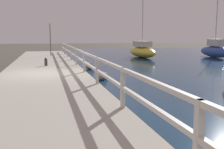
# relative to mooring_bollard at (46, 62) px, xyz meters

# --- Properties ---
(ground_plane) EXTENTS (120.00, 120.00, 0.00)m
(ground_plane) POSITION_rel_mooring_bollard_xyz_m (-0.11, -3.12, -0.59)
(ground_plane) COLOR #4C473D
(dock_walkway) EXTENTS (3.97, 36.00, 0.36)m
(dock_walkway) POSITION_rel_mooring_bollard_xyz_m (-0.11, -3.12, -0.41)
(dock_walkway) COLOR #B2AD9E
(dock_walkway) RESTS_ON ground
(railing) EXTENTS (0.10, 32.50, 0.97)m
(railing) POSITION_rel_mooring_bollard_xyz_m (1.77, -3.12, 0.43)
(railing) COLOR silver
(railing) RESTS_ON dock_walkway
(boulder_far_strip) EXTENTS (0.58, 0.53, 0.44)m
(boulder_far_strip) POSITION_rel_mooring_bollard_xyz_m (2.62, 0.53, -0.37)
(boulder_far_strip) COLOR gray
(boulder_far_strip) RESTS_ON ground
(boulder_near_dock) EXTENTS (0.40, 0.36, 0.30)m
(boulder_near_dock) POSITION_rel_mooring_bollard_xyz_m (2.77, -3.05, -0.44)
(boulder_near_dock) COLOR gray
(boulder_near_dock) RESTS_ON ground
(boulder_water_edge) EXTENTS (0.54, 0.49, 0.41)m
(boulder_water_edge) POSITION_rel_mooring_bollard_xyz_m (2.51, -3.53, -0.39)
(boulder_water_edge) COLOR gray
(boulder_water_edge) RESTS_ON ground
(mooring_bollard) EXTENTS (0.17, 0.17, 0.47)m
(mooring_bollard) POSITION_rel_mooring_bollard_xyz_m (0.00, 0.00, 0.00)
(mooring_bollard) COLOR #333338
(mooring_bollard) RESTS_ON dock_walkway
(dock_lamp) EXTENTS (0.23, 0.23, 2.90)m
(dock_lamp) POSITION_rel_mooring_bollard_xyz_m (0.44, 7.80, 1.81)
(dock_lamp) COLOR #514C47
(dock_lamp) RESTS_ON dock_walkway
(sailboat_blue) EXTENTS (1.43, 5.15, 6.74)m
(sailboat_blue) POSITION_rel_mooring_bollard_xyz_m (15.87, 6.59, 0.10)
(sailboat_blue) COLOR #2D4C9E
(sailboat_blue) RESTS_ON water_surface
(sailboat_yellow) EXTENTS (1.72, 5.35, 7.04)m
(sailboat_yellow) POSITION_rel_mooring_bollard_xyz_m (9.02, 8.23, 0.05)
(sailboat_yellow) COLOR gold
(sailboat_yellow) RESTS_ON water_surface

